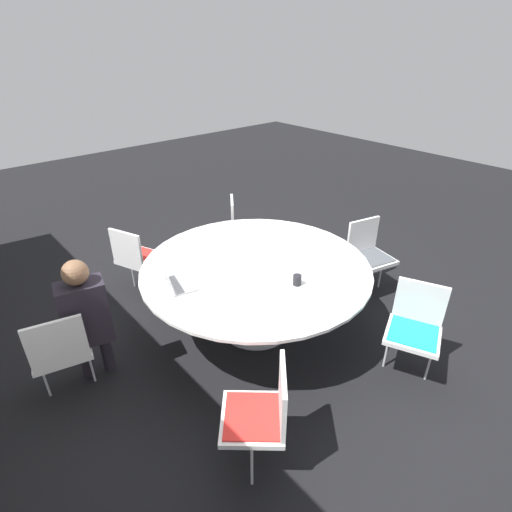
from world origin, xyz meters
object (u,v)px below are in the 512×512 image
person_0 (86,314)px  laptop (175,281)px  chair_0 (60,348)px  chair_2 (415,324)px  chair_5 (136,255)px  chair_4 (242,224)px  coffee_cup (297,280)px  chair_3 (368,251)px  chair_1 (263,411)px

person_0 → laptop: size_ratio=3.18×
chair_0 → chair_2: same height
chair_0 → chair_5: same height
chair_2 → chair_4: same height
chair_2 → coffee_cup: 1.08m
chair_0 → chair_2: (-1.70, -2.39, 0.00)m
chair_4 → chair_5: bearing=-58.4°
chair_0 → person_0: person_0 is taller
chair_3 → coffee_cup: 1.45m
chair_1 → chair_2: 1.60m
chair_0 → coffee_cup: chair_0 is taller
chair_0 → coffee_cup: 2.01m
chair_1 → coffee_cup: size_ratio=8.96×
laptop → coffee_cup: (-0.68, -0.82, -0.01)m
chair_0 → chair_3: size_ratio=1.00×
chair_4 → laptop: 1.94m
coffee_cup → chair_3: bearing=-82.3°
chair_4 → coffee_cup: bearing=12.3°
chair_3 → chair_5: size_ratio=1.00×
chair_1 → person_0: (1.53, 0.54, 0.20)m
chair_1 → chair_5: bearing=34.2°
chair_0 → chair_1: 1.70m
chair_1 → chair_3: (0.84, -2.40, 0.00)m
person_0 → laptop: 0.76m
chair_2 → coffee_cup: size_ratio=8.96×
chair_3 → laptop: size_ratio=2.25×
coffee_cup → chair_4: bearing=-24.9°
chair_2 → chair_3: (1.04, -0.81, 0.00)m
chair_2 → chair_4: 2.57m
chair_2 → chair_3: same height
chair_5 → person_0: 1.34m
chair_2 → chair_5: size_ratio=1.00×
coffee_cup → laptop: bearing=50.1°
person_0 → chair_5: bearing=61.1°
chair_4 → chair_2: bearing=32.7°
chair_1 → laptop: 1.38m
laptop → chair_4: bearing=-43.5°
chair_5 → laptop: (-1.17, 0.18, 0.30)m
person_0 → laptop: (-0.19, -0.72, 0.10)m
chair_5 → person_0: (-0.98, 0.90, 0.20)m
chair_1 → laptop: laptop is taller
chair_0 → chair_2: 2.93m
chair_4 → coffee_cup: size_ratio=8.96×
chair_2 → laptop: 2.10m
chair_4 → person_0: size_ratio=0.71×
chair_3 → chair_4: bearing=-53.8°
chair_0 → chair_3: bearing=2.2°
chair_1 → chair_4: bearing=5.2°
chair_3 → chair_4: same height
chair_0 → chair_5: bearing=54.7°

